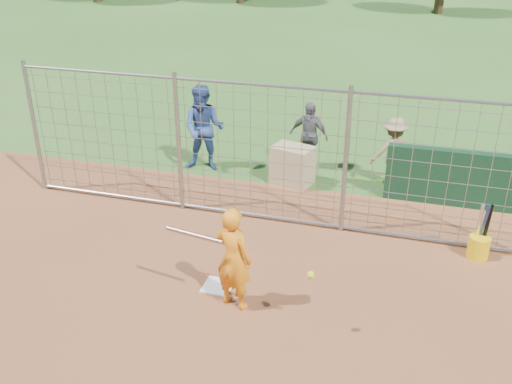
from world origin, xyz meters
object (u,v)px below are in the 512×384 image
(batter, at_px, (233,258))
(equipment_bin, at_px, (292,165))
(bystander_b, at_px, (309,136))
(bystander_c, at_px, (393,151))
(bucket_with_bats, at_px, (479,244))
(bystander_a, at_px, (204,129))

(batter, distance_m, equipment_bin, 4.25)
(bystander_b, distance_m, bystander_c, 1.82)
(bucket_with_bats, bearing_deg, equipment_bin, 151.24)
(bystander_b, relative_size, bystander_c, 1.06)
(batter, xyz_separation_m, bystander_c, (1.80, 4.80, -0.07))
(bystander_b, xyz_separation_m, equipment_bin, (-0.15, -0.85, -0.35))
(batter, bearing_deg, bystander_b, -74.72)
(bystander_b, height_order, bystander_c, bystander_b)
(bystander_a, bearing_deg, equipment_bin, -12.48)
(equipment_bin, bearing_deg, bucket_with_bats, -13.49)
(batter, xyz_separation_m, equipment_bin, (-0.14, 4.23, -0.37))
(batter, relative_size, bystander_a, 0.83)
(bystander_b, height_order, bucket_with_bats, bystander_b)
(bystander_b, bearing_deg, batter, -77.87)
(bystander_c, relative_size, equipment_bin, 1.77)
(batter, xyz_separation_m, bystander_a, (-2.12, 4.41, 0.16))
(bystander_b, relative_size, equipment_bin, 1.87)
(bystander_c, bearing_deg, batter, 43.50)
(equipment_bin, bearing_deg, bystander_a, -169.95)
(bystander_b, distance_m, bucket_with_bats, 4.41)
(bystander_b, bearing_deg, bystander_c, 3.18)
(bystander_a, distance_m, bucket_with_bats, 5.94)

